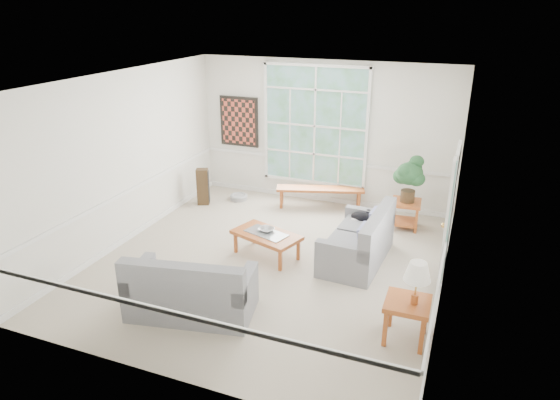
% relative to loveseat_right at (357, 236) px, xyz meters
% --- Properties ---
extents(floor, '(5.50, 6.00, 0.01)m').
position_rel_loveseat_right_xyz_m(floor, '(-1.33, -0.57, -0.46)').
color(floor, '#ADA08D').
rests_on(floor, ground).
extents(ceiling, '(5.50, 6.00, 0.02)m').
position_rel_loveseat_right_xyz_m(ceiling, '(-1.33, -0.57, 2.55)').
color(ceiling, white).
rests_on(ceiling, ground).
extents(wall_back, '(5.50, 0.02, 3.00)m').
position_rel_loveseat_right_xyz_m(wall_back, '(-1.33, 2.43, 1.05)').
color(wall_back, silver).
rests_on(wall_back, ground).
extents(wall_front, '(5.50, 0.02, 3.00)m').
position_rel_loveseat_right_xyz_m(wall_front, '(-1.33, -3.57, 1.05)').
color(wall_front, silver).
rests_on(wall_front, ground).
extents(wall_left, '(0.02, 6.00, 3.00)m').
position_rel_loveseat_right_xyz_m(wall_left, '(-4.08, -0.57, 1.05)').
color(wall_left, silver).
rests_on(wall_left, ground).
extents(wall_right, '(0.02, 6.00, 3.00)m').
position_rel_loveseat_right_xyz_m(wall_right, '(1.42, -0.57, 1.05)').
color(wall_right, silver).
rests_on(wall_right, ground).
extents(window_back, '(2.30, 0.08, 2.40)m').
position_rel_loveseat_right_xyz_m(window_back, '(-1.53, 2.39, 1.20)').
color(window_back, white).
rests_on(window_back, wall_back).
extents(entry_door, '(0.08, 0.90, 2.10)m').
position_rel_loveseat_right_xyz_m(entry_door, '(1.38, 0.03, 0.60)').
color(entry_door, white).
rests_on(entry_door, floor).
extents(door_sidelight, '(0.08, 0.26, 1.90)m').
position_rel_loveseat_right_xyz_m(door_sidelight, '(1.38, -0.60, 0.70)').
color(door_sidelight, white).
rests_on(door_sidelight, wall_right).
extents(wall_art, '(0.90, 0.06, 1.10)m').
position_rel_loveseat_right_xyz_m(wall_art, '(-3.28, 2.38, 1.15)').
color(wall_art, maroon).
rests_on(wall_art, wall_back).
extents(wall_frame_near, '(0.04, 0.26, 0.32)m').
position_rel_loveseat_right_xyz_m(wall_frame_near, '(1.38, 1.18, 1.10)').
color(wall_frame_near, black).
rests_on(wall_frame_near, wall_right).
extents(wall_frame_far, '(0.04, 0.26, 0.32)m').
position_rel_loveseat_right_xyz_m(wall_frame_far, '(1.38, 1.58, 1.10)').
color(wall_frame_far, black).
rests_on(wall_frame_far, wall_right).
extents(loveseat_right, '(0.97, 1.73, 0.91)m').
position_rel_loveseat_right_xyz_m(loveseat_right, '(0.00, 0.00, 0.00)').
color(loveseat_right, slate).
rests_on(loveseat_right, floor).
extents(loveseat_front, '(1.84, 1.19, 0.92)m').
position_rel_loveseat_right_xyz_m(loveseat_front, '(-1.78, -2.31, 0.00)').
color(loveseat_front, slate).
rests_on(loveseat_front, floor).
extents(coffee_table, '(1.28, 0.95, 0.43)m').
position_rel_loveseat_right_xyz_m(coffee_table, '(-1.46, -0.41, -0.24)').
color(coffee_table, '#A54D20').
rests_on(coffee_table, floor).
extents(pewter_bowl, '(0.38, 0.38, 0.08)m').
position_rel_loveseat_right_xyz_m(pewter_bowl, '(-1.48, -0.34, 0.01)').
color(pewter_bowl, '#A0A0A5').
rests_on(pewter_bowl, coffee_table).
extents(window_bench, '(1.85, 0.90, 0.43)m').
position_rel_loveseat_right_xyz_m(window_bench, '(-1.26, 2.04, -0.24)').
color(window_bench, '#A54D20').
rests_on(window_bench, floor).
extents(end_table, '(0.58, 0.58, 0.54)m').
position_rel_loveseat_right_xyz_m(end_table, '(0.56, 1.65, -0.18)').
color(end_table, '#A54D20').
rests_on(end_table, floor).
extents(houseplant, '(0.58, 0.58, 0.91)m').
position_rel_loveseat_right_xyz_m(houseplant, '(0.57, 1.62, 0.54)').
color(houseplant, '#234E2A').
rests_on(houseplant, end_table).
extents(side_table, '(0.56, 0.56, 0.57)m').
position_rel_loveseat_right_xyz_m(side_table, '(1.07, -1.85, -0.17)').
color(side_table, '#A54D20').
rests_on(side_table, floor).
extents(table_lamp, '(0.39, 0.39, 0.57)m').
position_rel_loveseat_right_xyz_m(table_lamp, '(1.15, -1.87, 0.40)').
color(table_lamp, white).
rests_on(table_lamp, side_table).
extents(pet_bed, '(0.48, 0.48, 0.12)m').
position_rel_loveseat_right_xyz_m(pet_bed, '(-3.05, 1.80, -0.40)').
color(pet_bed, gray).
rests_on(pet_bed, floor).
extents(floor_speaker, '(0.30, 0.27, 0.79)m').
position_rel_loveseat_right_xyz_m(floor_speaker, '(-3.64, 1.29, -0.06)').
color(floor_speaker, '#3C2917').
rests_on(floor_speaker, floor).
extents(cat, '(0.46, 0.41, 0.18)m').
position_rel_loveseat_right_xyz_m(cat, '(-0.06, 0.60, 0.10)').
color(cat, black).
rests_on(cat, loveseat_right).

